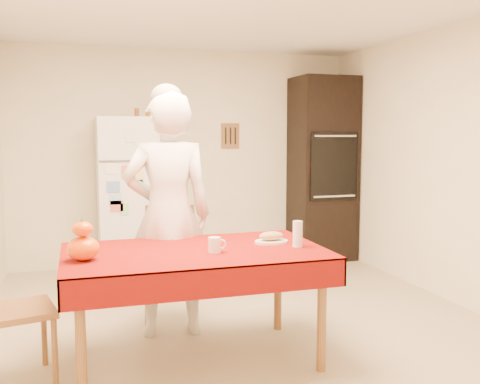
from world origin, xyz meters
name	(u,v)px	position (x,y,z in m)	size (l,w,h in m)	color
floor	(241,323)	(0.00, 0.00, 0.00)	(4.50, 4.50, 0.00)	tan
room_shell	(241,121)	(0.00, 0.00, 1.62)	(4.02, 4.52, 2.51)	white
refrigerator	(134,196)	(-0.65, 1.88, 0.85)	(0.75, 0.74, 1.70)	white
oven_cabinet	(322,169)	(1.63, 1.93, 1.10)	(0.70, 0.62, 2.20)	black
dining_table	(195,260)	(-0.50, -0.58, 0.69)	(1.70, 1.00, 0.76)	brown
chair_far	(171,261)	(-0.54, 0.19, 0.51)	(0.48, 0.47, 0.95)	brown
chair_left	(7,303)	(-1.66, -0.59, 0.51)	(0.48, 0.50, 0.95)	brown
seated_woman	(168,215)	(-0.59, -0.04, 0.92)	(0.67, 0.44, 1.83)	silver
coffee_mug	(214,245)	(-0.40, -0.70, 0.81)	(0.08, 0.08, 0.10)	white
pumpkin_lower	(83,248)	(-1.21, -0.67, 0.83)	(0.20, 0.20, 0.15)	#C33404
pumpkin_upper	(82,229)	(-1.21, -0.67, 0.95)	(0.12, 0.12, 0.09)	#D25204
wine_glass	(298,234)	(0.19, -0.69, 0.85)	(0.07, 0.07, 0.18)	silver
bread_plate	(271,242)	(0.06, -0.52, 0.77)	(0.24, 0.24, 0.02)	white
bread_loaf	(271,236)	(0.06, -0.52, 0.81)	(0.18, 0.10, 0.06)	#A0784E
spice_jar_left	(137,113)	(-0.59, 1.93, 1.75)	(0.05, 0.05, 0.10)	brown
spice_jar_mid	(148,113)	(-0.47, 1.93, 1.75)	(0.05, 0.05, 0.10)	#975D1B
spice_jar_right	(157,113)	(-0.37, 1.93, 1.75)	(0.05, 0.05, 0.10)	#925E1A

